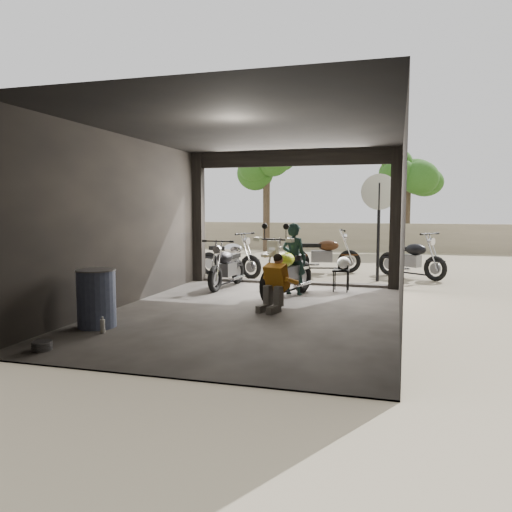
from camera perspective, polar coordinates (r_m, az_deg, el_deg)
The scene contains 16 objects.
ground at distance 8.84m, azimuth -0.47°, elevation -6.58°, with size 80.00×80.00×0.00m, color #7A6D56.
garage at distance 9.19m, azimuth 0.48°, elevation 1.93°, with size 7.00×7.13×3.20m.
boundary_wall at distance 22.46m, azimuth 9.61°, elevation 2.22°, with size 18.00×0.30×1.20m, color gray.
tree_left at distance 21.60m, azimuth 1.22°, elevation 11.16°, with size 2.20×2.20×5.60m.
tree_right at distance 22.37m, azimuth 16.98°, elevation 9.63°, with size 2.20×2.20×5.00m.
main_bike at distance 10.22m, azimuth 3.61°, elevation -1.29°, with size 0.79×1.93×1.29m, color beige, non-canonical shape.
left_bike at distance 11.52m, azimuth -3.34°, elevation -0.88°, with size 0.70×1.69×1.14m, color black, non-canonical shape.
outside_bike_a at distance 13.37m, azimuth -3.06°, elevation 0.14°, with size 0.74×1.79×1.21m, color black, non-canonical shape.
outside_bike_b at distance 14.38m, azimuth 7.73°, elevation 0.55°, with size 0.76×1.84×1.25m, color #3A1F0E, non-canonical shape.
outside_bike_c at distance 13.77m, azimuth 17.33°, elevation 0.09°, with size 0.75×1.81×1.22m, color black, non-canonical shape.
rider at distance 10.57m, azimuth 4.35°, elevation -0.38°, with size 0.56×0.37×1.54m, color black.
mechanic at distance 8.87m, azimuth 2.00°, elevation -3.26°, with size 0.51×0.69×1.00m, color #B77318, non-canonical shape.
stool at distance 11.17m, azimuth 9.70°, elevation -1.92°, with size 0.36×0.36×0.50m.
helmet at distance 11.08m, azimuth 9.99°, elevation -0.84°, with size 0.31×0.32×0.29m, color white.
oil_drum at distance 8.08m, azimuth -17.78°, elevation -4.73°, with size 0.58×0.58×0.90m, color #3F4A6B.
sign_post at distance 12.88m, azimuth 13.87°, elevation 5.35°, with size 0.90×0.08×2.70m.
Camera 1 is at (2.43, -8.30, 1.85)m, focal length 35.00 mm.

